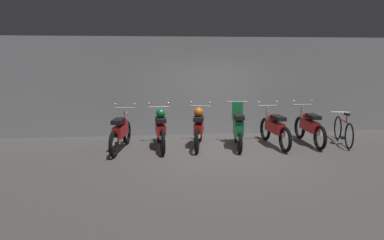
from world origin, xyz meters
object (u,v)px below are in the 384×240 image
motorbike_slot_2 (199,127)px  motorbike_slot_3 (238,128)px  motorbike_slot_4 (274,128)px  bicycle (343,131)px  motorbike_slot_1 (160,128)px  motorbike_slot_5 (309,126)px  motorbike_slot_0 (121,131)px

motorbike_slot_2 → motorbike_slot_3: motorbike_slot_3 is taller
motorbike_slot_4 → bicycle: motorbike_slot_4 is taller
motorbike_slot_1 → motorbike_slot_5: (4.07, 0.04, -0.04)m
motorbike_slot_4 → motorbike_slot_0: bearing=-179.9°
motorbike_slot_4 → motorbike_slot_1: bearing=178.8°
motorbike_slot_2 → motorbike_slot_4: same height
motorbike_slot_5 → motorbike_slot_4: bearing=-174.5°
motorbike_slot_0 → motorbike_slot_2: size_ratio=1.00×
motorbike_slot_0 → motorbike_slot_4: (4.06, 0.01, 0.00)m
motorbike_slot_1 → motorbike_slot_3: motorbike_slot_3 is taller
motorbike_slot_0 → motorbike_slot_1: size_ratio=0.99×
motorbike_slot_0 → motorbike_slot_2: 2.04m
motorbike_slot_2 → bicycle: (3.98, -0.14, -0.17)m
motorbike_slot_2 → motorbike_slot_4: (2.03, -0.12, -0.04)m
motorbike_slot_1 → motorbike_slot_4: bearing=-1.2°
motorbike_slot_5 → bicycle: size_ratio=1.15×
motorbike_slot_3 → bicycle: size_ratio=0.99×
motorbike_slot_3 → motorbike_slot_5: motorbike_slot_3 is taller
motorbike_slot_0 → motorbike_slot_5: (5.08, 0.11, 0.00)m
motorbike_slot_0 → motorbike_slot_3: 3.05m
motorbike_slot_0 → motorbike_slot_3: bearing=-0.7°
motorbike_slot_0 → motorbike_slot_1: bearing=4.1°
motorbike_slot_4 → bicycle: size_ratio=1.15×
motorbike_slot_4 → motorbike_slot_5: bearing=5.5°
motorbike_slot_0 → motorbike_slot_3: motorbike_slot_3 is taller
motorbike_slot_0 → bicycle: size_ratio=1.15×
motorbike_slot_2 → motorbike_slot_1: bearing=-176.7°
motorbike_slot_0 → motorbike_slot_4: bearing=0.1°
motorbike_slot_1 → motorbike_slot_4: 3.05m
motorbike_slot_1 → motorbike_slot_2: same height
motorbike_slot_3 → motorbike_slot_4: (1.01, 0.05, -0.03)m
motorbike_slot_3 → motorbike_slot_4: size_ratio=0.86×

